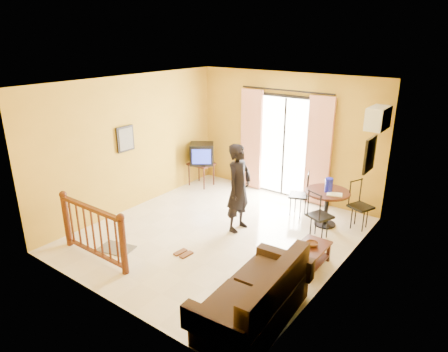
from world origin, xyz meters
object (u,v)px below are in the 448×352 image
Objects in this scene: standing_person at (239,188)px; sofa at (257,300)px; television at (202,154)px; coffee_table at (310,254)px; dining_table at (327,198)px.

sofa is at bearing -140.37° from standing_person.
coffee_table is (3.72, -1.81, -0.58)m from television.
standing_person is (2.04, -1.38, 0.03)m from television.
standing_person is at bearing -137.89° from dining_table.
television reaches higher than sofa.
dining_table is 0.51× the size of standing_person.
television is 0.44× the size of standing_person.
dining_table reaches higher than coffee_table.
dining_table is (3.32, -0.23, -0.26)m from television.
standing_person is at bearing 165.76° from coffee_table.
coffee_table is at bearing -75.80° from dining_table.
sofa is at bearing -79.38° from television.
television is at bearing 154.03° from coffee_table.
sofa is at bearing -82.68° from dining_table.
standing_person reaches higher than sofa.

